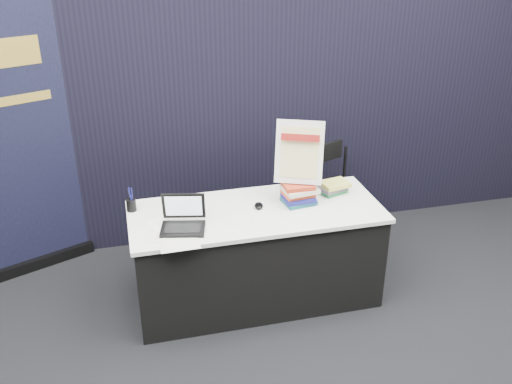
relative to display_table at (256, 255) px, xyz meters
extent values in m
plane|color=black|center=(0.00, -0.55, -0.38)|extent=(8.00, 8.00, 0.00)
cube|color=#BAB8AF|center=(0.00, 3.45, 1.37)|extent=(8.00, 0.02, 3.50)
cube|color=black|center=(0.00, 1.05, 0.82)|extent=(6.00, 0.08, 2.40)
cube|color=black|center=(0.00, 0.00, -0.02)|extent=(1.76, 0.71, 0.72)
cube|color=silver|center=(0.00, 0.00, 0.36)|extent=(1.80, 0.75, 0.03)
cube|color=black|center=(-0.54, -0.17, 0.38)|extent=(0.33, 0.26, 0.02)
cube|color=black|center=(-0.54, -0.07, 0.50)|extent=(0.29, 0.12, 0.20)
cube|color=white|center=(-0.54, -0.07, 0.50)|extent=(0.25, 0.09, 0.16)
ellipsoid|color=black|center=(0.03, 0.03, 0.39)|extent=(0.08, 0.11, 0.03)
cube|color=silver|center=(-0.59, -0.33, 0.38)|extent=(0.26, 0.18, 0.00)
cube|color=silver|center=(-0.64, -0.22, 0.38)|extent=(0.37, 0.34, 0.00)
cube|color=white|center=(-0.59, -0.02, 0.38)|extent=(0.40, 0.36, 0.00)
cylinder|color=black|center=(-0.86, 0.20, 0.42)|extent=(0.09, 0.09, 0.09)
cube|color=#174F57|center=(0.33, 0.04, 0.39)|extent=(0.24, 0.19, 0.03)
cube|color=navy|center=(0.33, 0.04, 0.42)|extent=(0.24, 0.19, 0.03)
cube|color=#D4451D|center=(0.33, 0.04, 0.45)|extent=(0.24, 0.19, 0.03)
cube|color=beige|center=(0.33, 0.04, 0.48)|extent=(0.24, 0.19, 0.03)
cube|color=#A22F1A|center=(0.33, 0.04, 0.51)|extent=(0.24, 0.19, 0.03)
cube|color=#1F773C|center=(0.63, 0.13, 0.39)|extent=(0.24, 0.20, 0.03)
cube|color=#4B4B50|center=(0.63, 0.13, 0.42)|extent=(0.24, 0.20, 0.03)
cube|color=#CEC752|center=(0.63, 0.13, 0.45)|extent=(0.24, 0.20, 0.03)
cube|color=black|center=(0.33, 0.02, 0.55)|extent=(0.21, 0.10, 0.01)
cylinder|color=black|center=(0.24, 0.11, 0.68)|extent=(0.05, 0.11, 0.33)
cylinder|color=black|center=(0.42, 0.11, 0.68)|extent=(0.05, 0.11, 0.33)
cube|color=silver|center=(0.33, 0.07, 0.76)|extent=(0.36, 0.25, 0.44)
cube|color=beige|center=(0.33, 0.06, 0.76)|extent=(0.29, 0.20, 0.35)
cube|color=maroon|center=(0.33, 0.06, 0.87)|extent=(0.26, 0.12, 0.05)
cube|color=black|center=(-1.68, 0.83, -0.33)|extent=(0.93, 0.47, 0.09)
cube|color=black|center=(-1.68, 0.85, 0.76)|extent=(0.85, 0.38, 2.28)
cube|color=gold|center=(-1.68, 0.83, 1.05)|extent=(0.63, 0.27, 0.07)
cylinder|color=black|center=(0.57, 0.31, -0.15)|extent=(0.02, 0.02, 0.44)
cylinder|color=black|center=(0.96, 0.31, -0.15)|extent=(0.02, 0.02, 0.44)
cylinder|color=black|center=(0.57, 0.70, -0.15)|extent=(0.02, 0.02, 0.44)
cylinder|color=black|center=(0.96, 0.70, -0.15)|extent=(0.02, 0.02, 0.44)
cube|color=black|center=(0.77, 0.50, 0.09)|extent=(0.54, 0.54, 0.04)
cube|color=black|center=(0.77, 0.70, 0.46)|extent=(0.38, 0.18, 0.16)
camera|label=1|loc=(-0.88, -3.48, 2.26)|focal=40.00mm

